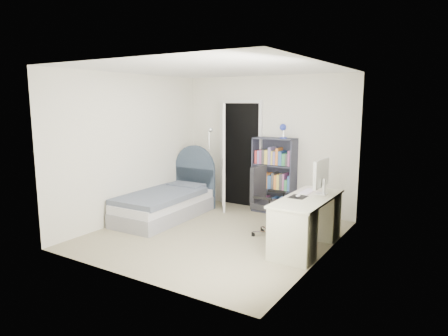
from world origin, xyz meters
The scene contains 8 objects.
room_shell centered at (0.00, 0.00, 1.25)m, with size 3.50×3.70×2.60m.
door centered at (-0.67, 1.55, 1.03)m, with size 0.92×0.71×2.06m.
bed centered at (-1.23, 0.35, 0.27)m, with size 0.99×1.98×1.20m.
nightstand centered at (-1.40, 1.58, 0.40)m, with size 0.41×0.41×0.60m.
floor_lamp centered at (-0.96, 1.31, 0.63)m, with size 0.22×0.22×1.55m.
bookcase centered at (0.25, 1.63, 0.64)m, with size 0.77×0.33×1.64m.
desk centered at (1.40, 0.23, 0.40)m, with size 0.60×1.50×1.23m.
office_chair centered at (0.67, 0.41, 0.58)m, with size 0.54×0.55×1.06m.
Camera 1 is at (3.26, -4.94, 2.04)m, focal length 32.00 mm.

